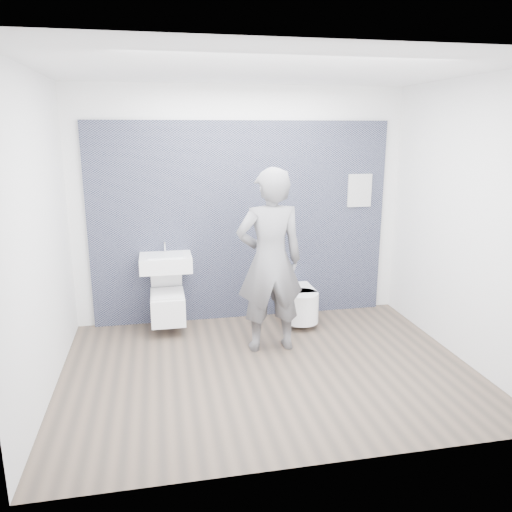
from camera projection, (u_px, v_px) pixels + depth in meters
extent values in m
plane|color=brown|center=(268.00, 368.00, 4.94)|extent=(4.00, 4.00, 0.00)
plane|color=silver|center=(241.00, 206.00, 6.02)|extent=(4.00, 0.00, 4.00)
plane|color=silver|center=(320.00, 275.00, 3.17)|extent=(4.00, 0.00, 4.00)
plane|color=silver|center=(38.00, 239.00, 4.22)|extent=(0.00, 3.00, 3.00)
plane|color=silver|center=(464.00, 222.00, 4.97)|extent=(0.00, 3.00, 3.00)
plane|color=white|center=(270.00, 69.00, 4.25)|extent=(4.00, 4.00, 0.00)
cube|color=black|center=(243.00, 316.00, 6.34)|extent=(3.60, 0.06, 2.40)
cube|color=white|center=(166.00, 263.00, 5.72)|extent=(0.59, 0.44, 0.18)
cube|color=silver|center=(165.00, 256.00, 5.68)|extent=(0.41, 0.29, 0.03)
cylinder|color=silver|center=(165.00, 246.00, 5.84)|extent=(0.02, 0.02, 0.15)
cylinder|color=silver|center=(165.00, 242.00, 5.77)|extent=(0.02, 0.10, 0.02)
cylinder|color=silver|center=(166.00, 270.00, 5.95)|extent=(0.04, 0.04, 0.12)
cube|color=white|center=(168.00, 307.00, 5.80)|extent=(0.38, 0.55, 0.32)
cylinder|color=silver|center=(167.00, 296.00, 5.72)|extent=(0.27, 0.27, 0.03)
cube|color=white|center=(167.00, 294.00, 5.72)|extent=(0.36, 0.44, 0.02)
cube|color=white|center=(166.00, 274.00, 5.83)|extent=(0.36, 0.21, 0.36)
cube|color=silver|center=(168.00, 309.00, 6.06)|extent=(0.10, 0.06, 0.08)
cube|color=white|center=(296.00, 302.00, 6.15)|extent=(0.40, 0.47, 0.33)
cylinder|color=white|center=(302.00, 308.00, 5.92)|extent=(0.40, 0.40, 0.33)
cube|color=white|center=(297.00, 288.00, 6.07)|extent=(0.38, 0.45, 0.03)
cylinder|color=white|center=(302.00, 294.00, 5.86)|extent=(0.38, 0.38, 0.03)
cube|color=silver|center=(292.00, 306.00, 6.37)|extent=(0.11, 0.06, 0.08)
cube|color=white|center=(354.00, 309.00, 6.57)|extent=(0.30, 0.03, 0.40)
imported|color=#5F5E62|center=(270.00, 261.00, 5.17)|extent=(0.72, 0.48, 1.94)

